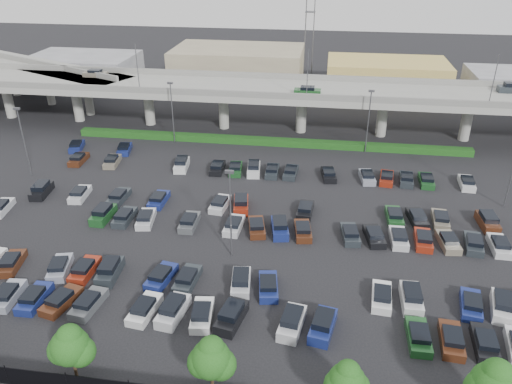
{
  "coord_description": "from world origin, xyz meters",
  "views": [
    {
      "loc": [
        9.24,
        -52.84,
        31.47
      ],
      "look_at": [
        1.03,
        3.59,
        2.0
      ],
      "focal_mm": 35.0,
      "sensor_mm": 36.0,
      "label": 1
    }
  ],
  "objects": [
    {
      "name": "comm_tower",
      "position": [
        4.0,
        74.0,
        15.61
      ],
      "size": [
        2.4,
        2.4,
        30.0
      ],
      "color": "#4D4D52",
      "rests_on": "ground"
    },
    {
      "name": "hedge",
      "position": [
        0.0,
        25.0,
        0.55
      ],
      "size": [
        66.0,
        1.6,
        1.1
      ],
      "primitive_type": "cube",
      "color": "#103810",
      "rests_on": "ground"
    },
    {
      "name": "overpass",
      "position": [
        -0.18,
        32.01,
        6.97
      ],
      "size": [
        150.0,
        13.0,
        15.8
      ],
      "color": "gray",
      "rests_on": "ground"
    },
    {
      "name": "tree_row",
      "position": [
        0.7,
        -26.53,
        3.52
      ],
      "size": [
        65.07,
        3.66,
        5.94
      ],
      "color": "#332316",
      "rests_on": "ground"
    },
    {
      "name": "on_ramp",
      "position": [
        -52.1,
        43.05,
        6.86
      ],
      "size": [
        50.93,
        30.13,
        8.8
      ],
      "color": "gray",
      "rests_on": "ground"
    },
    {
      "name": "ground",
      "position": [
        0.0,
        0.0,
        0.0
      ],
      "size": [
        280.0,
        280.0,
        0.0
      ],
      "primitive_type": "plane",
      "color": "black"
    },
    {
      "name": "light_poles",
      "position": [
        -4.13,
        2.0,
        6.24
      ],
      "size": [
        66.9,
        48.38,
        10.3
      ],
      "color": "#4D4D52",
      "rests_on": "ground"
    },
    {
      "name": "distant_buildings",
      "position": [
        12.38,
        61.81,
        3.74
      ],
      "size": [
        138.0,
        24.0,
        9.0
      ],
      "color": "slate",
      "rests_on": "ground"
    },
    {
      "name": "parked_cars",
      "position": [
        0.46,
        -4.64,
        0.6
      ],
      "size": [
        63.18,
        41.71,
        1.67
      ],
      "color": "#756D5C",
      "rests_on": "ground"
    }
  ]
}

